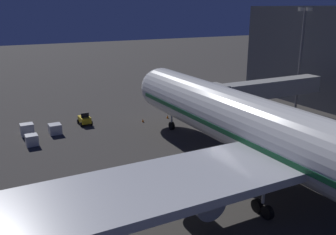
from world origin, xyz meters
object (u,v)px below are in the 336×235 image
(airliner_at_gate, at_px, (302,147))
(jet_bridge, at_px, (255,91))
(baggage_container_far_row, at_px, (32,140))
(baggage_container_near_belt, at_px, (55,129))
(traffic_cone_nose_starboard, at_px, (143,120))
(traffic_cone_nose_port, at_px, (168,117))
(baggage_container_mid_row, at_px, (27,130))
(baggage_tug_lead, at_px, (85,120))
(apron_floodlight_mast, at_px, (301,51))

(airliner_at_gate, height_order, jet_bridge, airliner_at_gate)
(airliner_at_gate, xyz_separation_m, baggage_container_far_row, (19.28, -27.19, -4.82))
(jet_bridge, relative_size, baggage_container_near_belt, 12.25)
(jet_bridge, distance_m, traffic_cone_nose_starboard, 17.82)
(baggage_container_far_row, distance_m, traffic_cone_nose_port, 21.64)
(airliner_at_gate, height_order, baggage_container_mid_row, airliner_at_gate)
(jet_bridge, relative_size, baggage_container_mid_row, 12.09)
(baggage_container_near_belt, height_order, traffic_cone_nose_starboard, baggage_container_near_belt)
(airliner_at_gate, bearing_deg, baggage_container_mid_row, -58.71)
(baggage_container_near_belt, bearing_deg, baggage_container_mid_row, -18.36)
(baggage_container_far_row, bearing_deg, airliner_at_gate, 125.35)
(airliner_at_gate, bearing_deg, jet_bridge, -120.30)
(baggage_tug_lead, distance_m, baggage_container_near_belt, 5.45)
(apron_floodlight_mast, bearing_deg, airliner_at_gate, 43.91)
(airliner_at_gate, bearing_deg, baggage_container_far_row, -54.65)
(apron_floodlight_mast, distance_m, baggage_container_near_belt, 42.60)
(baggage_container_far_row, relative_size, traffic_cone_nose_port, 2.83)
(jet_bridge, xyz_separation_m, baggage_tug_lead, (22.18, -13.08, -4.86))
(apron_floodlight_mast, bearing_deg, baggage_container_near_belt, -8.17)
(airliner_at_gate, distance_m, apron_floodlight_mast, 35.70)
(baggage_container_far_row, bearing_deg, traffic_cone_nose_port, -173.25)
(jet_bridge, distance_m, baggage_container_near_belt, 29.60)
(baggage_tug_lead, bearing_deg, jet_bridge, 149.47)
(apron_floodlight_mast, height_order, baggage_tug_lead, apron_floodlight_mast)
(airliner_at_gate, relative_size, baggage_container_far_row, 40.18)
(baggage_container_near_belt, xyz_separation_m, traffic_cone_nose_port, (-17.82, 0.73, -0.44))
(jet_bridge, bearing_deg, baggage_container_mid_row, -21.29)
(traffic_cone_nose_port, bearing_deg, baggage_tug_lead, -13.24)
(baggage_tug_lead, bearing_deg, apron_floodlight_mast, 167.22)
(baggage_container_mid_row, xyz_separation_m, traffic_cone_nose_port, (-21.44, 1.93, -0.57))
(traffic_cone_nose_starboard, bearing_deg, jet_bridge, 143.73)
(baggage_container_near_belt, xyz_separation_m, baggage_container_far_row, (3.66, 3.27, 0.00))
(baggage_container_near_belt, bearing_deg, baggage_tug_lead, -155.04)
(baggage_tug_lead, distance_m, traffic_cone_nose_starboard, 9.02)
(apron_floodlight_mast, bearing_deg, jet_bridge, 19.19)
(baggage_container_far_row, height_order, traffic_cone_nose_starboard, baggage_container_far_row)
(traffic_cone_nose_port, distance_m, traffic_cone_nose_starboard, 4.40)
(baggage_container_near_belt, bearing_deg, baggage_container_far_row, 41.80)
(jet_bridge, relative_size, apron_floodlight_mast, 1.23)
(traffic_cone_nose_port, bearing_deg, apron_floodlight_mast, 167.47)
(apron_floodlight_mast, distance_m, traffic_cone_nose_port, 25.82)
(baggage_tug_lead, distance_m, traffic_cone_nose_port, 13.24)
(jet_bridge, height_order, traffic_cone_nose_port, jet_bridge)
(baggage_container_far_row, distance_m, traffic_cone_nose_starboard, 17.28)
(airliner_at_gate, bearing_deg, apron_floodlight_mast, -136.09)
(airliner_at_gate, relative_size, baggage_tug_lead, 25.80)
(traffic_cone_nose_starboard, bearing_deg, baggage_tug_lead, -19.66)
(apron_floodlight_mast, xyz_separation_m, baggage_container_far_row, (44.78, -2.63, -9.41))
(airliner_at_gate, bearing_deg, baggage_container_near_belt, -62.84)
(baggage_container_near_belt, bearing_deg, jet_bridge, 158.33)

